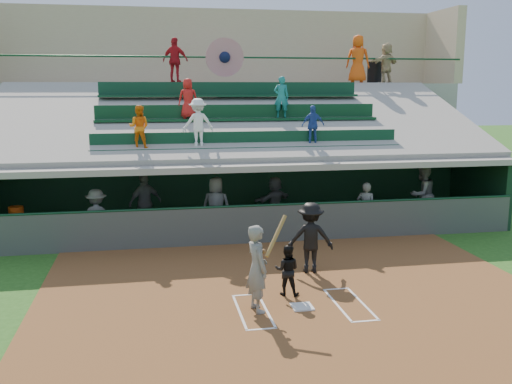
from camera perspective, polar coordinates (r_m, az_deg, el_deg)
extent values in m
plane|color=#215016|center=(11.96, 4.62, -11.51)|extent=(100.00, 100.00, 0.00)
cube|color=brown|center=(12.41, 4.02, -10.63)|extent=(11.00, 9.00, 0.02)
cube|color=silver|center=(11.95, 4.63, -11.36)|extent=(0.43, 0.43, 0.03)
cube|color=white|center=(11.79, 1.03, -11.69)|extent=(0.05, 1.80, 0.01)
cube|color=white|center=(12.16, 8.11, -11.10)|extent=(0.05, 1.80, 0.01)
cube|color=silver|center=(11.70, -1.67, -11.87)|extent=(0.05, 1.80, 0.01)
cube|color=white|center=(12.34, 10.57, -10.85)|extent=(0.05, 1.80, 0.01)
cube|color=white|center=(12.57, -1.05, -10.25)|extent=(0.60, 0.05, 0.01)
cube|color=white|center=(13.04, 8.00, -9.58)|extent=(0.60, 0.05, 0.01)
cube|color=white|center=(10.93, 0.54, -13.55)|extent=(0.60, 0.05, 0.01)
cube|color=white|center=(11.47, 10.90, -12.55)|extent=(0.60, 0.05, 0.01)
cube|color=gray|center=(18.25, -0.87, -3.63)|extent=(16.00, 3.50, 0.04)
cube|color=#99968B|center=(24.47, -3.53, 5.39)|extent=(20.00, 3.00, 4.60)
cube|color=#484C47|center=(16.45, 0.14, -3.31)|extent=(16.00, 0.06, 1.10)
cylinder|color=#123922|center=(16.32, 0.14, -1.36)|extent=(16.00, 0.08, 0.08)
cube|color=#103219|center=(19.71, -1.73, 0.64)|extent=(16.00, 0.25, 2.20)
cube|color=black|center=(20.87, 21.33, 0.47)|extent=(0.25, 3.50, 2.20)
cube|color=gray|center=(17.84, -0.89, 3.17)|extent=(16.40, 3.90, 0.18)
cube|color=gray|center=(21.41, -2.44, 1.56)|extent=(16.40, 3.50, 2.30)
cube|color=gray|center=(22.89, -3.04, 5.04)|extent=(16.40, 0.30, 4.60)
cube|color=gray|center=(19.55, -1.81, 7.49)|extent=(16.40, 6.51, 2.37)
cube|color=#0C361F|center=(17.25, -0.59, 4.43)|extent=(9.40, 0.42, 0.08)
cube|color=#0C3520|center=(17.42, -0.71, 5.35)|extent=(9.40, 0.06, 0.45)
cube|color=#0C371B|center=(19.06, -1.58, 7.27)|extent=(9.40, 0.42, 0.08)
cube|color=#0C371B|center=(19.24, -1.68, 8.07)|extent=(9.40, 0.06, 0.45)
cube|color=#0B331D|center=(20.91, -2.41, 9.61)|extent=(9.40, 0.42, 0.08)
cube|color=#0C3520|center=(21.10, -2.49, 10.32)|extent=(9.40, 0.06, 0.45)
imported|color=orange|center=(17.04, -11.62, 6.39)|extent=(0.71, 0.61, 1.25)
imported|color=white|center=(17.09, -5.82, 6.88)|extent=(1.00, 0.67, 1.44)
imported|color=#26489A|center=(17.73, 5.72, 6.66)|extent=(0.72, 0.31, 1.22)
imported|color=red|center=(18.94, -6.81, 9.27)|extent=(0.64, 0.42, 1.30)
imported|color=#1A7977|center=(19.39, 2.55, 9.46)|extent=(0.56, 0.43, 1.37)
cylinder|color=#133D21|center=(22.91, -3.16, 13.31)|extent=(20.00, 0.07, 0.07)
cylinder|color=#A7171C|center=(22.89, -3.15, 13.31)|extent=(1.50, 0.06, 1.50)
sphere|color=#0D1536|center=(22.86, -3.14, 13.31)|extent=(0.44, 0.44, 0.44)
cube|color=tan|center=(25.92, -4.05, 14.30)|extent=(20.00, 0.40, 3.20)
cube|color=tan|center=(27.49, 18.17, 13.60)|extent=(0.40, 3.00, 3.20)
imported|color=#5E605B|center=(11.47, 0.11, -7.64)|extent=(0.56, 0.73, 1.78)
cylinder|color=olive|center=(11.19, 2.01, -4.40)|extent=(0.56, 0.54, 0.75)
sphere|color=brown|center=(11.39, 0.75, -5.97)|extent=(0.10, 0.10, 0.10)
imported|color=black|center=(12.43, 3.12, -7.80)|extent=(0.65, 0.58, 1.11)
imported|color=black|center=(13.89, 5.47, -4.56)|extent=(1.21, 0.82, 1.72)
cube|color=olive|center=(19.47, -0.86, -2.05)|extent=(13.46, 1.83, 0.40)
cube|color=white|center=(17.78, -22.75, -3.69)|extent=(0.92, 0.83, 0.66)
cylinder|color=#C9420B|center=(17.63, -22.85, -2.02)|extent=(0.41, 0.41, 0.41)
imported|color=#545651|center=(16.80, -15.63, -2.41)|extent=(1.06, 0.65, 1.59)
imported|color=#585B56|center=(17.86, -11.03, -1.05)|extent=(1.16, 0.90, 1.84)
imported|color=#575954|center=(17.20, -4.01, -1.42)|extent=(1.00, 0.80, 1.78)
imported|color=#575A55|center=(18.52, 1.89, -0.86)|extent=(1.49, 1.16, 1.57)
imported|color=#585A55|center=(17.68, 10.92, -1.58)|extent=(0.69, 0.63, 1.59)
imported|color=#5C5F59|center=(19.17, 16.27, -0.25)|extent=(1.18, 1.06, 2.00)
cylinder|color=black|center=(25.59, 11.76, 11.61)|extent=(0.62, 0.62, 0.92)
imported|color=red|center=(22.77, -8.08, 12.90)|extent=(1.10, 0.81, 1.74)
imported|color=#EA4F0D|center=(24.34, 10.15, 12.94)|extent=(1.12, 0.95, 1.95)
imported|color=tan|center=(24.83, 12.88, 12.45)|extent=(1.60, 1.08, 1.65)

